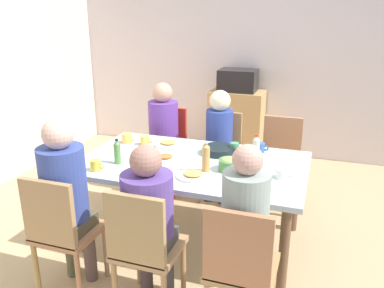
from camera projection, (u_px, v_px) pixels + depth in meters
ground_plane at (192, 239)px, 3.44m from camera, size 5.88×5.88×0.00m
wall_back at (252, 58)px, 5.24m from camera, size 5.14×0.12×2.60m
dining_table at (192, 170)px, 3.22m from camera, size 1.83×1.10×0.73m
chair_0 at (61, 229)px, 2.63m from camera, size 0.40×0.40×0.90m
person_0 at (65, 191)px, 2.63m from camera, size 0.30×0.30×1.26m
chair_1 at (280, 157)px, 3.92m from camera, size 0.40×0.40×0.90m
chair_2 at (221, 150)px, 4.10m from camera, size 0.40×0.40×0.90m
person_2 at (219, 136)px, 3.96m from camera, size 0.30×0.30×1.16m
chair_3 at (240, 265)px, 2.25m from camera, size 0.40×0.40×0.90m
person_3 at (245, 226)px, 2.27m from camera, size 0.30×0.30×1.22m
chair_4 at (167, 144)px, 4.29m from camera, size 0.40×0.40×0.90m
person_4 at (163, 128)px, 4.14m from camera, size 0.31×0.31×1.20m
chair_5 at (144, 245)px, 2.44m from camera, size 0.40×0.40×0.90m
person_5 at (149, 212)px, 2.46m from camera, size 0.33×0.33×1.14m
plate_0 at (193, 175)px, 2.90m from camera, size 0.25×0.25×0.04m
plate_1 at (168, 144)px, 3.59m from camera, size 0.25×0.25×0.04m
plate_2 at (166, 158)px, 3.25m from camera, size 0.21×0.21×0.04m
bowl_0 at (230, 164)px, 3.01m from camera, size 0.18×0.18×0.11m
serving_pan at (219, 150)px, 3.37m from camera, size 0.46×0.28×0.06m
cup_0 at (145, 140)px, 3.58m from camera, size 0.12×0.08×0.09m
cup_1 at (282, 174)px, 2.87m from camera, size 0.12×0.08×0.07m
cup_2 at (127, 138)px, 3.64m from camera, size 0.13×0.09×0.09m
cup_3 at (96, 165)px, 3.00m from camera, size 0.12×0.08×0.09m
cup_4 at (235, 148)px, 3.37m from camera, size 0.11×0.08×0.09m
cup_5 at (260, 147)px, 3.40m from camera, size 0.12×0.09×0.08m
cup_6 at (255, 185)px, 2.67m from camera, size 0.12×0.09×0.08m
bottle_0 at (117, 152)px, 3.13m from camera, size 0.05×0.05×0.21m
bottle_1 at (256, 151)px, 3.07m from camera, size 0.05×0.05×0.26m
bottle_2 at (206, 158)px, 2.94m from camera, size 0.06×0.06×0.25m
side_cabinet at (236, 124)px, 5.28m from camera, size 0.70×0.44×0.90m
microwave at (238, 80)px, 5.09m from camera, size 0.48×0.36×0.28m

